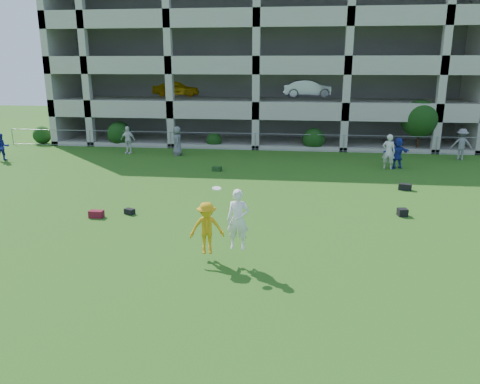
# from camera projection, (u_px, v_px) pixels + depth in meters

# --- Properties ---
(ground) EXTENTS (100.00, 100.00, 0.00)m
(ground) POSITION_uv_depth(u_px,v_px,m) (196.00, 261.00, 14.28)
(ground) COLOR #235114
(ground) RESTS_ON ground
(bystander_a) EXTENTS (1.03, 1.04, 1.70)m
(bystander_a) POSITION_uv_depth(u_px,v_px,m) (2.00, 147.00, 28.69)
(bystander_a) COLOR navy
(bystander_a) RESTS_ON ground
(bystander_b) EXTENTS (1.13, 0.65, 1.81)m
(bystander_b) POSITION_uv_depth(u_px,v_px,m) (128.00, 140.00, 31.09)
(bystander_b) COLOR white
(bystander_b) RESTS_ON ground
(bystander_c) EXTENTS (0.89, 1.08, 1.89)m
(bystander_c) POSITION_uv_depth(u_px,v_px,m) (177.00, 141.00, 30.40)
(bystander_c) COLOR slate
(bystander_c) RESTS_ON ground
(bystander_d) EXTENTS (1.73, 1.11, 1.78)m
(bystander_d) POSITION_uv_depth(u_px,v_px,m) (398.00, 153.00, 26.63)
(bystander_d) COLOR #21319A
(bystander_d) RESTS_ON ground
(bystander_e) EXTENTS (0.83, 0.66, 1.99)m
(bystander_e) POSITION_uv_depth(u_px,v_px,m) (389.00, 152.00, 26.47)
(bystander_e) COLOR silver
(bystander_e) RESTS_ON ground
(bystander_f) EXTENTS (1.36, 0.92, 1.95)m
(bystander_f) POSITION_uv_depth(u_px,v_px,m) (461.00, 144.00, 28.93)
(bystander_f) COLOR slate
(bystander_f) RESTS_ON ground
(bag_red_a) EXTENTS (0.55, 0.31, 0.28)m
(bag_red_a) POSITION_uv_depth(u_px,v_px,m) (96.00, 214.00, 18.27)
(bag_red_a) COLOR #550E1C
(bag_red_a) RESTS_ON ground
(bag_black_b) EXTENTS (0.47, 0.40, 0.22)m
(bag_black_b) POSITION_uv_depth(u_px,v_px,m) (130.00, 211.00, 18.69)
(bag_black_b) COLOR black
(bag_black_b) RESTS_ON ground
(crate_d) EXTENTS (0.40, 0.40, 0.30)m
(crate_d) POSITION_uv_depth(u_px,v_px,m) (402.00, 212.00, 18.45)
(crate_d) COLOR black
(crate_d) RESTS_ON ground
(bag_black_e) EXTENTS (0.65, 0.44, 0.30)m
(bag_black_e) POSITION_uv_depth(u_px,v_px,m) (405.00, 187.00, 22.22)
(bag_black_e) COLOR black
(bag_black_e) RESTS_ON ground
(bag_green_g) EXTENTS (0.56, 0.41, 0.25)m
(bag_green_g) POSITION_uv_depth(u_px,v_px,m) (217.00, 169.00, 26.14)
(bag_green_g) COLOR #153312
(bag_green_g) RESTS_ON ground
(frisbee_contest) EXTENTS (1.88, 0.84, 2.09)m
(frisbee_contest) POSITION_uv_depth(u_px,v_px,m) (217.00, 225.00, 13.95)
(frisbee_contest) COLOR gold
(frisbee_contest) RESTS_ON ground
(parking_garage) EXTENTS (30.00, 14.00, 12.00)m
(parking_garage) POSITION_uv_depth(u_px,v_px,m) (266.00, 61.00, 39.16)
(parking_garage) COLOR #9E998C
(parking_garage) RESTS_ON ground
(fence) EXTENTS (36.06, 0.06, 1.20)m
(fence) POSITION_uv_depth(u_px,v_px,m) (255.00, 141.00, 32.28)
(fence) COLOR gray
(fence) RESTS_ON ground
(shrub_row) EXTENTS (34.38, 2.52, 3.50)m
(shrub_row) POSITION_uv_depth(u_px,v_px,m) (323.00, 128.00, 32.16)
(shrub_row) COLOR #163D11
(shrub_row) RESTS_ON ground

